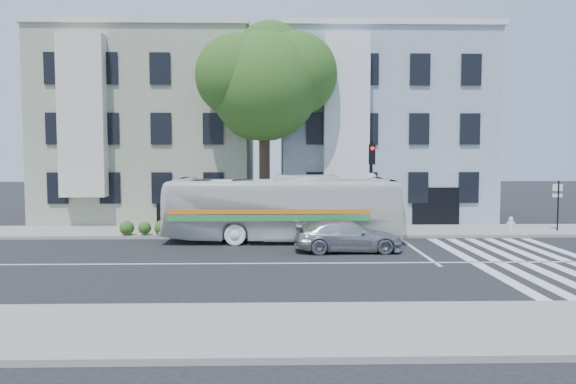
{
  "coord_description": "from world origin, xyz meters",
  "views": [
    {
      "loc": [
        0.49,
        -20.57,
        4.1
      ],
      "look_at": [
        1.1,
        3.71,
        2.4
      ],
      "focal_mm": 35.0,
      "sensor_mm": 36.0,
      "label": 1
    }
  ],
  "objects_px": {
    "sedan": "(348,236)",
    "traffic_signal": "(371,175)",
    "fire_hydrant": "(511,223)",
    "bus": "(283,209)"
  },
  "relations": [
    {
      "from": "traffic_signal",
      "to": "fire_hydrant",
      "type": "xyz_separation_m",
      "value": [
        7.42,
        1.51,
        -2.52
      ]
    },
    {
      "from": "sedan",
      "to": "traffic_signal",
      "type": "xyz_separation_m",
      "value": [
        1.56,
        3.51,
        2.39
      ]
    },
    {
      "from": "bus",
      "to": "traffic_signal",
      "type": "bearing_deg",
      "value": -78.62
    },
    {
      "from": "traffic_signal",
      "to": "fire_hydrant",
      "type": "bearing_deg",
      "value": 20.82
    },
    {
      "from": "bus",
      "to": "fire_hydrant",
      "type": "relative_size",
      "value": 15.34
    },
    {
      "from": "sedan",
      "to": "traffic_signal",
      "type": "bearing_deg",
      "value": -25.23
    },
    {
      "from": "traffic_signal",
      "to": "fire_hydrant",
      "type": "distance_m",
      "value": 7.98
    },
    {
      "from": "bus",
      "to": "fire_hydrant",
      "type": "height_order",
      "value": "bus"
    },
    {
      "from": "bus",
      "to": "traffic_signal",
      "type": "xyz_separation_m",
      "value": [
        4.2,
        0.74,
        1.5
      ]
    },
    {
      "from": "traffic_signal",
      "to": "fire_hydrant",
      "type": "height_order",
      "value": "traffic_signal"
    }
  ]
}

